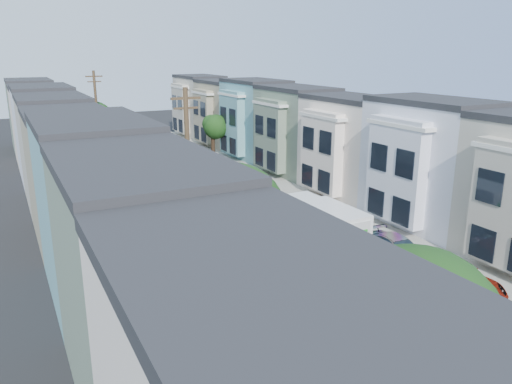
{
  "coord_description": "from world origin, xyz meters",
  "views": [
    {
      "loc": [
        -14.94,
        -22.57,
        11.91
      ],
      "look_at": [
        0.82,
        7.94,
        2.2
      ],
      "focal_mm": 35.0,
      "sensor_mm": 36.0,
      "label": 1
    }
  ],
  "objects": [
    {
      "name": "ground",
      "position": [
        0.0,
        0.0,
        0.0
      ],
      "size": [
        160.0,
        160.0,
        0.0
      ],
      "primitive_type": "plane",
      "color": "black",
      "rests_on": "ground"
    },
    {
      "name": "road_slab",
      "position": [
        0.0,
        15.0,
        0.01
      ],
      "size": [
        12.0,
        70.0,
        0.02
      ],
      "primitive_type": "cube",
      "color": "black",
      "rests_on": "ground"
    },
    {
      "name": "curb_left",
      "position": [
        -6.05,
        15.0,
        0.07
      ],
      "size": [
        0.3,
        70.0,
        0.15
      ],
      "primitive_type": "cube",
      "color": "gray",
      "rests_on": "ground"
    },
    {
      "name": "curb_right",
      "position": [
        6.05,
        15.0,
        0.07
      ],
      "size": [
        0.3,
        70.0,
        0.15
      ],
      "primitive_type": "cube",
      "color": "gray",
      "rests_on": "ground"
    },
    {
      "name": "sidewalk_left",
      "position": [
        -7.35,
        15.0,
        0.07
      ],
      "size": [
        2.6,
        70.0,
        0.15
      ],
      "primitive_type": "cube",
      "color": "gray",
      "rests_on": "ground"
    },
    {
      "name": "sidewalk_right",
      "position": [
        7.35,
        15.0,
        0.07
      ],
      "size": [
        2.6,
        70.0,
        0.15
      ],
      "primitive_type": "cube",
      "color": "gray",
      "rests_on": "ground"
    },
    {
      "name": "centerline",
      "position": [
        0.0,
        15.0,
        0.0
      ],
      "size": [
        0.12,
        70.0,
        0.01
      ],
      "primitive_type": "cube",
      "color": "gold",
      "rests_on": "ground"
    },
    {
      "name": "townhouse_row_left",
      "position": [
        -11.15,
        15.0,
        0.0
      ],
      "size": [
        5.0,
        70.0,
        8.5
      ],
      "primitive_type": "cube",
      "color": "white",
      "rests_on": "ground"
    },
    {
      "name": "townhouse_row_right",
      "position": [
        11.15,
        15.0,
        0.0
      ],
      "size": [
        5.0,
        70.0,
        8.5
      ],
      "primitive_type": "cube",
      "color": "white",
      "rests_on": "ground"
    },
    {
      "name": "tree_a",
      "position": [
        -6.3,
        -14.4,
        4.89
      ],
      "size": [
        4.7,
        4.7,
        7.26
      ],
      "color": "black",
      "rests_on": "ground"
    },
    {
      "name": "tree_b",
      "position": [
        -6.3,
        -3.53,
        4.91
      ],
      "size": [
        4.7,
        4.7,
        7.28
      ],
      "color": "black",
      "rests_on": "ground"
    },
    {
      "name": "tree_c",
      "position": [
        -6.3,
        6.81,
        4.67
      ],
      "size": [
        4.46,
        4.46,
        6.92
      ],
      "color": "black",
      "rests_on": "ground"
    },
    {
      "name": "tree_d",
      "position": [
        -6.3,
        19.23,
        4.88
      ],
      "size": [
        4.7,
        4.7,
        7.25
      ],
      "color": "black",
      "rests_on": "ground"
    },
    {
      "name": "tree_e",
      "position": [
        -6.3,
        31.45,
        4.63
      ],
      "size": [
        4.7,
        4.7,
        6.99
      ],
      "color": "black",
      "rests_on": "ground"
    },
    {
      "name": "tree_far_r",
      "position": [
        6.89,
        29.9,
        3.56
      ],
      "size": [
        2.81,
        2.81,
        5.02
      ],
      "color": "black",
      "rests_on": "ground"
    },
    {
      "name": "utility_pole_near",
      "position": [
        -6.3,
        2.0,
        5.15
      ],
      "size": [
        1.6,
        0.26,
        10.0
      ],
      "color": "#42301E",
      "rests_on": "ground"
    },
    {
      "name": "utility_pole_far",
      "position": [
        -6.3,
        28.0,
        5.15
      ],
      "size": [
        1.6,
        0.26,
        10.0
      ],
      "color": "#42301E",
      "rests_on": "ground"
    },
    {
      "name": "fedex_truck",
      "position": [
        1.5,
        0.82,
        1.78
      ],
      "size": [
        2.56,
        6.64,
        3.19
      ],
      "rotation": [
        0.0,
        0.0,
        0.01
      ],
      "color": "silver",
      "rests_on": "ground"
    },
    {
      "name": "lead_sedan",
      "position": [
        2.61,
        11.45,
        0.71
      ],
      "size": [
        1.88,
        4.45,
        1.42
      ],
      "primitive_type": "imported",
      "rotation": [
        0.0,
        0.0,
        -0.05
      ],
      "color": "black",
      "rests_on": "ground"
    },
    {
      "name": "parked_left_b",
      "position": [
        -4.9,
        -8.53,
        0.65
      ],
      "size": [
        1.59,
        3.97,
        1.3
      ],
      "primitive_type": "imported",
      "rotation": [
        0.0,
        0.0,
        -0.05
      ],
      "color": "black",
      "rests_on": "ground"
    },
    {
      "name": "parked_left_c",
      "position": [
        -4.9,
        -1.5,
        0.63
      ],
      "size": [
        2.44,
        4.67,
        1.26
      ],
      "primitive_type": "imported",
      "rotation": [
        0.0,
        0.0,
        -0.08
      ],
      "color": "silver",
      "rests_on": "ground"
    },
    {
      "name": "parked_left_d",
      "position": [
        -4.9,
        12.99,
        0.68
      ],
      "size": [
        1.68,
        4.2,
        1.35
      ],
      "primitive_type": "imported",
      "rotation": [
        0.0,
        0.0,
        0.02
      ],
      "color": "#4B090B",
      "rests_on": "ground"
    },
    {
      "name": "parked_right_a",
      "position": [
        4.9,
        -6.53,
        0.73
      ],
      "size": [
        2.67,
        5.36,
        1.46
      ],
      "primitive_type": "imported",
      "rotation": [
        0.0,
        0.0,
        -0.05
      ],
      "color": "#505558",
      "rests_on": "ground"
    },
    {
      "name": "parked_right_b",
      "position": [
        4.9,
        -2.27,
        0.72
      ],
      "size": [
        2.33,
        4.92,
        1.44
      ],
      "primitive_type": "imported",
      "rotation": [
        0.0,
        0.0,
        -0.07
      ],
      "color": "silver",
      "rests_on": "ground"
    },
    {
      "name": "parked_right_c",
      "position": [
        4.9,
        17.01,
        0.64
      ],
      "size": [
        2.18,
        4.62,
        1.28
      ],
      "primitive_type": "imported",
      "rotation": [
        0.0,
        0.0,
        0.01
      ],
      "color": "black",
      "rests_on": "ground"
    },
    {
      "name": "parked_right_d",
      "position": [
        4.9,
        27.38,
        0.69
      ],
      "size": [
        1.67,
        4.26,
        1.37
      ],
      "primitive_type": "imported",
      "rotation": [
        0.0,
        0.0,
        -0.01
      ],
      "color": "black",
      "rests_on": "ground"
    }
  ]
}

